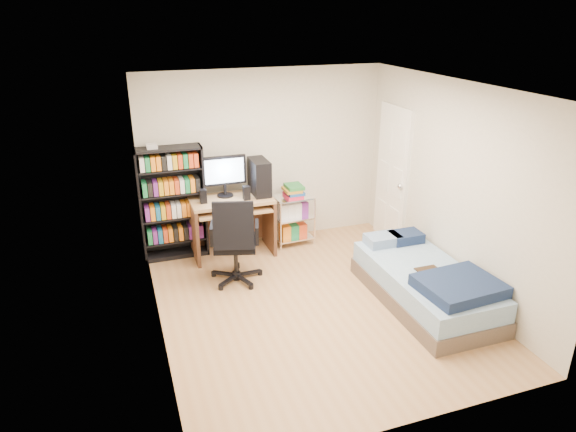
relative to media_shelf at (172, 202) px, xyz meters
name	(u,v)px	position (x,y,z in m)	size (l,w,h in m)	color
room	(317,205)	(1.35, -1.84, 0.45)	(3.58, 4.08, 2.58)	tan
media_shelf	(172,202)	(0.00, 0.00, 0.00)	(0.88, 0.29, 1.62)	black
computer_desk	(238,201)	(0.88, -0.14, -0.05)	(1.11, 0.64, 1.40)	tan
office_chair	(235,255)	(0.62, -1.00, -0.44)	(0.83, 0.83, 1.14)	black
wire_cart	(293,206)	(1.68, -0.15, -0.21)	(0.58, 0.43, 0.90)	white
bed	(426,284)	(2.60, -2.22, -0.56)	(0.97, 1.94, 0.55)	brown
door	(392,176)	(3.08, -0.49, 0.20)	(0.12, 0.80, 2.00)	white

